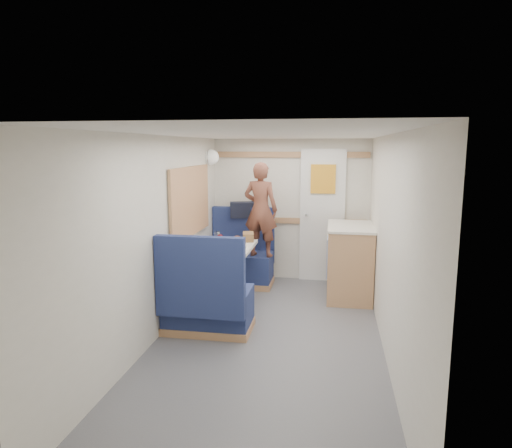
% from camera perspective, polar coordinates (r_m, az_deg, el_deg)
% --- Properties ---
extents(floor, '(4.50, 4.50, 0.00)m').
position_cam_1_polar(floor, '(4.61, 1.47, -14.55)').
color(floor, '#515156').
rests_on(floor, ground).
extents(ceiling, '(4.50, 4.50, 0.00)m').
position_cam_1_polar(ceiling, '(4.21, 1.59, 11.16)').
color(ceiling, silver).
rests_on(ceiling, wall_back).
extents(wall_back, '(2.20, 0.02, 2.00)m').
position_cam_1_polar(wall_back, '(6.50, 4.34, 1.75)').
color(wall_back, silver).
rests_on(wall_back, floor).
extents(wall_left, '(0.02, 4.50, 2.00)m').
position_cam_1_polar(wall_left, '(4.58, -12.24, -1.76)').
color(wall_left, silver).
rests_on(wall_left, floor).
extents(wall_right, '(0.02, 4.50, 2.00)m').
position_cam_1_polar(wall_right, '(4.29, 16.26, -2.71)').
color(wall_right, silver).
rests_on(wall_right, floor).
extents(oak_trim_low, '(2.15, 0.02, 0.08)m').
position_cam_1_polar(oak_trim_low, '(6.50, 4.30, 0.42)').
color(oak_trim_low, '#AF784F').
rests_on(oak_trim_low, wall_back).
extents(oak_trim_high, '(2.15, 0.02, 0.08)m').
position_cam_1_polar(oak_trim_high, '(6.42, 4.41, 8.64)').
color(oak_trim_high, '#AF784F').
rests_on(oak_trim_high, wall_back).
extents(side_window, '(0.04, 1.30, 0.72)m').
position_cam_1_polar(side_window, '(5.46, -8.25, 2.83)').
color(side_window, '#98A38A').
rests_on(side_window, wall_left).
extents(rear_door, '(0.62, 0.12, 1.86)m').
position_cam_1_polar(rear_door, '(6.45, 8.29, 1.37)').
color(rear_door, white).
rests_on(rear_door, wall_back).
extents(dinette_table, '(0.62, 0.92, 0.72)m').
position_cam_1_polar(dinette_table, '(5.47, -3.77, -4.37)').
color(dinette_table, white).
rests_on(dinette_table, floor).
extents(bench_far, '(0.90, 0.59, 1.05)m').
position_cam_1_polar(bench_far, '(6.35, -1.94, -4.84)').
color(bench_far, '#18254D').
rests_on(bench_far, floor).
extents(bench_near, '(0.90, 0.59, 1.05)m').
position_cam_1_polar(bench_near, '(4.75, -6.19, -9.96)').
color(bench_near, '#18254D').
rests_on(bench_near, floor).
extents(ledge, '(0.90, 0.14, 0.04)m').
position_cam_1_polar(ledge, '(6.48, -1.51, 0.68)').
color(ledge, '#AF784F').
rests_on(ledge, bench_far).
extents(dome_light, '(0.20, 0.20, 0.20)m').
position_cam_1_polar(dome_light, '(6.23, -5.59, 8.32)').
color(dome_light, white).
rests_on(dome_light, wall_left).
extents(galley_counter, '(0.57, 0.92, 0.92)m').
position_cam_1_polar(galley_counter, '(5.89, 11.59, -4.53)').
color(galley_counter, '#AF784F').
rests_on(galley_counter, floor).
extents(person, '(0.50, 0.37, 1.25)m').
position_cam_1_polar(person, '(5.99, 0.59, 1.82)').
color(person, brown).
rests_on(person, bench_far).
extents(duffel_bag, '(0.49, 0.32, 0.22)m').
position_cam_1_polar(duffel_bag, '(6.46, -1.25, 1.80)').
color(duffel_bag, black).
rests_on(duffel_bag, ledge).
extents(tray, '(0.29, 0.37, 0.02)m').
position_cam_1_polar(tray, '(5.24, -2.89, -3.16)').
color(tray, white).
rests_on(tray, dinette_table).
extents(orange_fruit, '(0.07, 0.07, 0.07)m').
position_cam_1_polar(orange_fruit, '(5.39, -2.57, -2.33)').
color(orange_fruit, '#D86309').
rests_on(orange_fruit, tray).
extents(cheese_block, '(0.11, 0.08, 0.03)m').
position_cam_1_polar(cheese_block, '(5.06, -4.35, -3.32)').
color(cheese_block, '#D9BF7D').
rests_on(cheese_block, tray).
extents(wine_glass, '(0.08, 0.08, 0.17)m').
position_cam_1_polar(wine_glass, '(5.31, -4.53, -1.75)').
color(wine_glass, white).
rests_on(wine_glass, dinette_table).
extents(tumbler_left, '(0.07, 0.07, 0.12)m').
position_cam_1_polar(tumbler_left, '(5.34, -6.53, -2.43)').
color(tumbler_left, white).
rests_on(tumbler_left, dinette_table).
extents(tumbler_mid, '(0.07, 0.07, 0.11)m').
position_cam_1_polar(tumbler_mid, '(5.81, -4.87, -1.47)').
color(tumbler_mid, silver).
rests_on(tumbler_mid, dinette_table).
extents(beer_glass, '(0.07, 0.07, 0.10)m').
position_cam_1_polar(beer_glass, '(5.50, -2.37, -2.07)').
color(beer_glass, brown).
rests_on(beer_glass, dinette_table).
extents(pepper_grinder, '(0.03, 0.03, 0.09)m').
position_cam_1_polar(pepper_grinder, '(5.37, -3.05, -2.46)').
color(pepper_grinder, black).
rests_on(pepper_grinder, dinette_table).
extents(salt_grinder, '(0.03, 0.03, 0.09)m').
position_cam_1_polar(salt_grinder, '(5.47, -2.88, -2.25)').
color(salt_grinder, white).
rests_on(salt_grinder, dinette_table).
extents(bread_loaf, '(0.18, 0.27, 0.10)m').
position_cam_1_polar(bread_loaf, '(5.74, -0.97, -1.60)').
color(bread_loaf, brown).
rests_on(bread_loaf, dinette_table).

